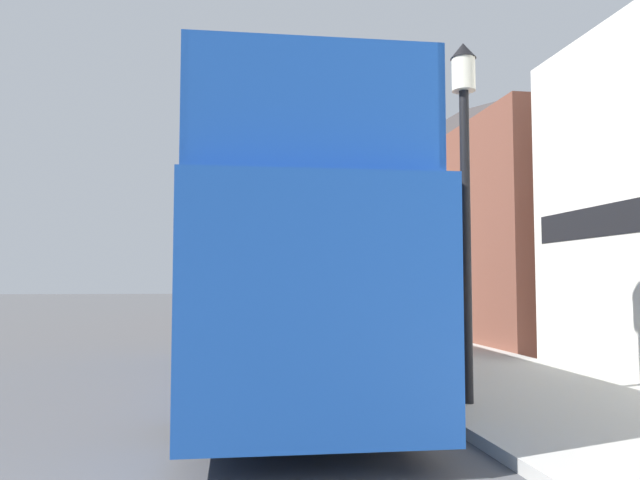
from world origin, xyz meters
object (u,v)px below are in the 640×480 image
object	(u,v)px
parked_car_ahead_of_bus	(273,319)
lamp_post_second	(350,214)
tour_bus	(281,279)
lamp_post_nearest	(465,153)

from	to	relation	value
parked_car_ahead_of_bus	lamp_post_second	world-z (taller)	lamp_post_second
lamp_post_second	parked_car_ahead_of_bus	bearing A→B (deg)	112.94
tour_bus	lamp_post_second	xyz separation A→B (m)	(2.13, 4.50, 1.63)
parked_car_ahead_of_bus	lamp_post_second	size ratio (longest dim) A/B	0.93
parked_car_ahead_of_bus	lamp_post_second	bearing A→B (deg)	-69.70
tour_bus	lamp_post_second	size ratio (longest dim) A/B	2.14
parked_car_ahead_of_bus	lamp_post_nearest	bearing A→B (deg)	-83.65
tour_bus	lamp_post_nearest	world-z (taller)	lamp_post_nearest
lamp_post_nearest	lamp_post_second	world-z (taller)	lamp_post_nearest
tour_bus	parked_car_ahead_of_bus	bearing A→B (deg)	87.66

